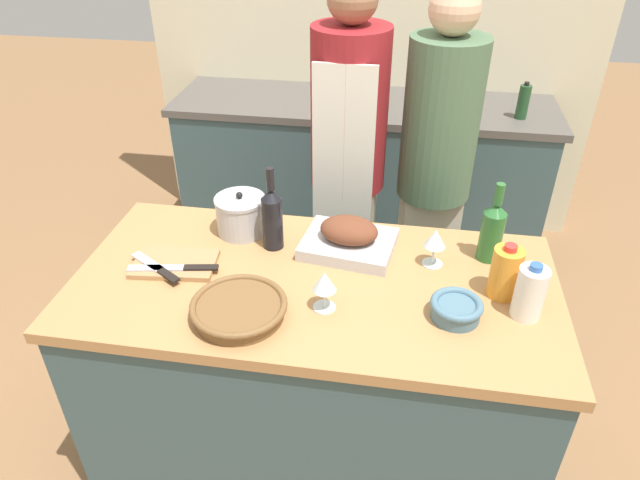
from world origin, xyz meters
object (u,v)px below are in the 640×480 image
stock_pot (241,215)px  juice_jug (505,272)px  milk_jug (530,293)px  knife_paring (157,268)px  knife_chef (176,268)px  roasting_pan (349,238)px  person_cook_guest (435,166)px  condiment_bottle_tall (372,95)px  wicker_basket (239,308)px  wine_bottle_green (492,230)px  condiment_bottle_short (523,102)px  wine_glass_right (324,283)px  wine_bottle_dark (272,217)px  cutting_board (175,264)px  person_cook_aproned (348,157)px  wine_glass_left (435,240)px  mixing_bowl (456,308)px

stock_pot → juice_jug: 0.93m
juice_jug → milk_jug: size_ratio=1.00×
knife_paring → milk_jug: bearing=-1.0°
knife_chef → roasting_pan: bearing=22.8°
juice_jug → person_cook_guest: 0.82m
milk_jug → condiment_bottle_tall: size_ratio=1.04×
wicker_basket → wine_bottle_green: wine_bottle_green is taller
juice_jug → condiment_bottle_short: condiment_bottle_short is taller
wine_glass_right → wine_bottle_green: bearing=34.5°
wine_bottle_green → condiment_bottle_tall: wine_bottle_green is taller
milk_jug → wine_bottle_dark: size_ratio=0.61×
milk_jug → wine_bottle_dark: bearing=163.9°
cutting_board → person_cook_guest: (0.86, 0.81, 0.04)m
stock_pot → knife_chef: (-0.14, -0.28, -0.05)m
condiment_bottle_short → person_cook_aproned: size_ratio=0.11×
milk_jug → person_cook_guest: (-0.26, 0.88, -0.04)m
cutting_board → person_cook_aproned: 0.94m
wicker_basket → milk_jug: 0.86m
condiment_bottle_tall → cutting_board: bearing=-109.5°
wine_glass_right → stock_pot: bearing=133.9°
wine_glass_left → juice_jug: bearing=-31.1°
knife_paring → person_cook_aproned: person_cook_aproned is taller
wicker_basket → mixing_bowl: size_ratio=1.85×
roasting_pan → wicker_basket: (-0.28, -0.40, -0.02)m
wine_bottle_green → wine_glass_right: size_ratio=2.15×
knife_paring → person_cook_aproned: (0.53, 0.85, 0.04)m
condiment_bottle_tall → wine_glass_left: bearing=-76.3°
wine_bottle_dark → person_cook_aproned: size_ratio=0.18×
wine_bottle_green → wine_glass_left: 0.20m
mixing_bowl → knife_chef: size_ratio=0.53×
knife_paring → wicker_basket: bearing=-26.6°
wine_bottle_green → wine_glass_left: (-0.19, -0.07, -0.01)m
condiment_bottle_tall → condiment_bottle_short: condiment_bottle_short is taller
wicker_basket → juice_jug: 0.82m
condiment_bottle_tall → condiment_bottle_short: bearing=0.4°
wine_bottle_dark → condiment_bottle_tall: (0.23, 1.32, -0.01)m
condiment_bottle_short → condiment_bottle_tall: bearing=-179.6°
roasting_pan → wine_bottle_green: (0.48, 0.03, 0.07)m
stock_pot → juice_jug: bearing=-14.0°
knife_paring → condiment_bottle_short: (1.35, 1.54, 0.09)m
knife_chef → person_cook_aproned: size_ratio=0.18×
mixing_bowl → person_cook_aproned: 1.02m
roasting_pan → knife_paring: size_ratio=1.60×
juice_jug → knife_chef: juice_jug is taller
juice_jug → milk_jug: (0.06, -0.09, 0.00)m
wine_bottle_dark → stock_pot: bearing=150.9°
knife_chef → milk_jug: bearing=-1.6°
roasting_pan → wine_bottle_green: size_ratio=1.19×
condiment_bottle_short → wine_glass_left: bearing=-108.4°
milk_jug → condiment_bottle_short: (0.18, 1.57, 0.03)m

